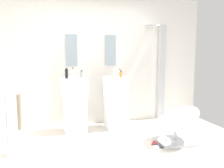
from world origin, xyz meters
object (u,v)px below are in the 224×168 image
(shower_column, at_px, (161,70))
(soap_bottle_clear, at_px, (120,73))
(towel_rack, at_px, (17,112))
(coffee_mug, at_px, (156,150))
(lounge_chair, at_px, (176,123))
(soap_bottle_grey, at_px, (82,74))
(pedestal_sink_left, at_px, (75,102))
(soap_bottle_white, at_px, (73,74))
(soap_bottle_amber, at_px, (121,74))
(magazine_charcoal, at_px, (162,144))
(pedestal_sink_right, at_px, (116,100))
(magazine_red, at_px, (159,144))
(soap_bottle_black, at_px, (67,74))

(shower_column, height_order, soap_bottle_clear, shower_column)
(towel_rack, relative_size, coffee_mug, 10.36)
(lounge_chair, relative_size, soap_bottle_grey, 7.66)
(pedestal_sink_left, distance_m, soap_bottle_white, 0.56)
(lounge_chair, distance_m, soap_bottle_white, 1.92)
(pedestal_sink_left, distance_m, soap_bottle_amber, 0.99)
(coffee_mug, bearing_deg, magazine_charcoal, 48.57)
(pedestal_sink_right, xyz_separation_m, magazine_red, (0.42, -1.03, -0.54))
(pedestal_sink_right, distance_m, towel_rack, 1.90)
(towel_rack, height_order, magazine_charcoal, towel_rack)
(shower_column, xyz_separation_m, soap_bottle_black, (-2.05, -0.42, 0.01))
(towel_rack, xyz_separation_m, soap_bottle_amber, (1.74, 0.72, 0.43))
(pedestal_sink_left, height_order, magazine_charcoal, pedestal_sink_left)
(coffee_mug, distance_m, soap_bottle_black, 2.01)
(lounge_chair, xyz_separation_m, magazine_charcoal, (-0.24, -0.02, -0.33))
(coffee_mug, bearing_deg, soap_bottle_black, 132.62)
(magazine_red, height_order, coffee_mug, coffee_mug)
(pedestal_sink_left, height_order, soap_bottle_white, soap_bottle_white)
(lounge_chair, height_order, magazine_charcoal, lounge_chair)
(pedestal_sink_left, xyz_separation_m, coffee_mug, (1.02, -1.32, -0.50))
(magazine_charcoal, relative_size, soap_bottle_grey, 1.91)
(magazine_charcoal, bearing_deg, soap_bottle_grey, 99.92)
(soap_bottle_clear, height_order, soap_bottle_grey, same)
(pedestal_sink_left, bearing_deg, soap_bottle_clear, 8.60)
(shower_column, height_order, magazine_charcoal, shower_column)
(shower_column, xyz_separation_m, towel_rack, (-2.81, -1.23, -0.45))
(pedestal_sink_right, relative_size, magazine_charcoal, 4.08)
(soap_bottle_clear, bearing_deg, shower_column, 12.90)
(pedestal_sink_right, xyz_separation_m, soap_bottle_white, (-0.83, -0.16, 0.54))
(pedestal_sink_right, distance_m, soap_bottle_black, 1.08)
(shower_column, xyz_separation_m, lounge_chair, (-0.43, -1.41, -0.73))
(magazine_charcoal, relative_size, coffee_mug, 2.95)
(soap_bottle_amber, bearing_deg, shower_column, 25.79)
(magazine_charcoal, height_order, soap_bottle_grey, soap_bottle_grey)
(magazine_red, bearing_deg, pedestal_sink_right, 147.75)
(soap_bottle_white, height_order, soap_bottle_clear, soap_bottle_white)
(shower_column, xyz_separation_m, soap_bottle_grey, (-1.78, -0.41, -0.01))
(shower_column, relative_size, towel_rack, 2.16)
(soap_bottle_clear, bearing_deg, soap_bottle_grey, -166.71)
(coffee_mug, height_order, soap_bottle_amber, soap_bottle_amber)
(towel_rack, xyz_separation_m, soap_bottle_black, (0.76, 0.81, 0.46))
(magazine_red, distance_m, soap_bottle_black, 1.98)
(soap_bottle_white, distance_m, soap_bottle_black, 0.15)
(soap_bottle_white, distance_m, soap_bottle_clear, 0.99)
(shower_column, bearing_deg, pedestal_sink_right, -161.84)
(magazine_charcoal, bearing_deg, soap_bottle_white, 107.18)
(pedestal_sink_right, xyz_separation_m, soap_bottle_black, (-0.93, -0.05, 0.53))
(soap_bottle_clear, xyz_separation_m, soap_bottle_grey, (-0.78, -0.18, -0.00))
(magazine_red, relative_size, soap_bottle_amber, 1.65)
(magazine_red, height_order, soap_bottle_white, soap_bottle_white)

